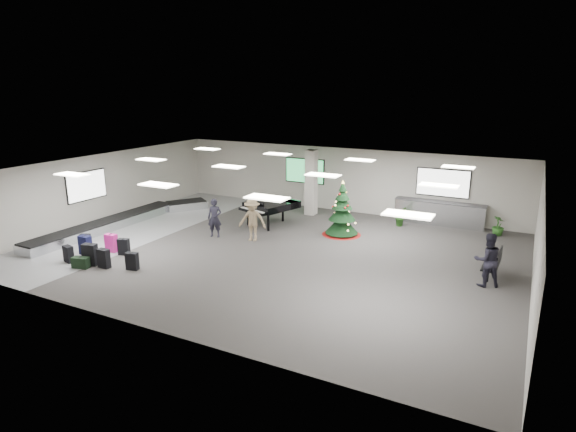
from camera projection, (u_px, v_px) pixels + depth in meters
The scene contains 21 objects.
ground at pixel (274, 250), 18.73m from camera, with size 18.00×18.00×0.00m, color #3C3936.
room_envelope at pixel (273, 188), 18.86m from camera, with size 18.02×14.02×3.21m.
baggage_carousel at pixel (124, 220), 22.07m from camera, with size 2.28×9.71×0.43m.
service_counter at pixel (439, 213), 22.08m from camera, with size 4.05×0.65×1.08m.
suitcase_0 at pixel (90, 255), 17.10m from camera, with size 0.56×0.40×0.81m.
suitcase_1 at pixel (104, 258), 16.87m from camera, with size 0.44×0.23×0.70m.
pink_suitcase at pixel (111, 243), 18.48m from camera, with size 0.47×0.29×0.73m.
suitcase_3 at pixel (124, 247), 18.17m from camera, with size 0.47×0.36×0.64m.
navy_suitcase at pixel (85, 245), 18.19m from camera, with size 0.48×0.28×0.75m.
suitcase_5 at pixel (68, 254), 17.39m from camera, with size 0.45×0.31×0.64m.
green_duffel at pixel (81, 263), 16.88m from camera, with size 0.64×0.43×0.41m.
suitcase_7 at pixel (132, 261), 16.70m from camera, with size 0.46×0.31×0.64m.
suitcase_8 at pixel (85, 241), 18.89m from camera, with size 0.45×0.36×0.59m.
christmas_tree at pixel (342, 216), 20.49m from camera, with size 1.68×1.68×2.39m.
grand_piano at pixel (269, 206), 21.92m from camera, with size 2.26×2.61×1.27m.
bench at pixel (494, 262), 16.03m from camera, with size 0.54×1.47×0.92m.
traveler_a at pixel (215, 218), 20.21m from camera, with size 0.60×0.39×1.64m, color black.
traveler_b at pixel (252, 220), 19.68m from camera, with size 1.15×0.66×1.78m, color #8B7556.
traveler_bench at pixel (487, 260), 15.20m from camera, with size 0.85×0.67×1.76m, color black.
potted_plant_left at pixel (401, 216), 21.85m from camera, with size 0.50×0.40×0.91m, color #133B14.
potted_plant_right at pixel (498, 226), 20.48m from camera, with size 0.48×0.48×0.86m, color #133B14.
Camera 1 is at (8.61, -15.50, 6.21)m, focal length 30.00 mm.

